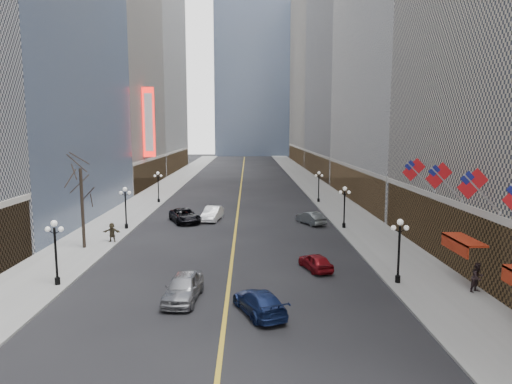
{
  "coord_description": "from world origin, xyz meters",
  "views": [
    {
      "loc": [
        1.35,
        -0.51,
        10.74
      ],
      "look_at": [
        1.76,
        22.67,
        7.57
      ],
      "focal_mm": 32.0,
      "sensor_mm": 36.0,
      "label": 1
    }
  ],
  "objects_px": {
    "car_sb_near": "(259,302)",
    "car_nb_mid": "(212,214)",
    "streetlamp_west_1": "(55,246)",
    "car_nb_near": "(183,287)",
    "streetlamp_east_1": "(399,244)",
    "car_sb_far": "(311,218)",
    "car_sb_mid": "(315,262)",
    "streetlamp_west_3": "(158,184)",
    "streetlamp_west_2": "(126,203)",
    "streetlamp_east_3": "(319,183)",
    "streetlamp_east_2": "(344,203)",
    "car_nb_far": "(185,216)"
  },
  "relations": [
    {
      "from": "car_nb_near",
      "to": "car_sb_mid",
      "type": "relative_size",
      "value": 1.29
    },
    {
      "from": "streetlamp_west_2",
      "to": "car_nb_far",
      "type": "relative_size",
      "value": 0.79
    },
    {
      "from": "streetlamp_west_3",
      "to": "car_sb_mid",
      "type": "bearing_deg",
      "value": -60.6
    },
    {
      "from": "car_nb_mid",
      "to": "car_sb_far",
      "type": "xyz_separation_m",
      "value": [
        11.41,
        -2.42,
        -0.1
      ]
    },
    {
      "from": "streetlamp_west_2",
      "to": "car_nb_far",
      "type": "distance_m",
      "value": 7.28
    },
    {
      "from": "streetlamp_west_3",
      "to": "streetlamp_west_1",
      "type": "bearing_deg",
      "value": -90.0
    },
    {
      "from": "streetlamp_east_1",
      "to": "streetlamp_west_2",
      "type": "bearing_deg",
      "value": 142.67
    },
    {
      "from": "streetlamp_west_2",
      "to": "streetlamp_west_1",
      "type": "bearing_deg",
      "value": -90.0
    },
    {
      "from": "streetlamp_east_1",
      "to": "car_sb_far",
      "type": "bearing_deg",
      "value": 99.06
    },
    {
      "from": "car_sb_mid",
      "to": "streetlamp_east_3",
      "type": "bearing_deg",
      "value": -116.0
    },
    {
      "from": "streetlamp_west_2",
      "to": "car_nb_far",
      "type": "xyz_separation_m",
      "value": [
        5.77,
        3.92,
        -2.1
      ]
    },
    {
      "from": "streetlamp_west_3",
      "to": "streetlamp_west_2",
      "type": "bearing_deg",
      "value": -90.0
    },
    {
      "from": "car_nb_far",
      "to": "car_sb_mid",
      "type": "distance_m",
      "value": 22.34
    },
    {
      "from": "car_sb_far",
      "to": "car_nb_far",
      "type": "bearing_deg",
      "value": -29.5
    },
    {
      "from": "streetlamp_west_2",
      "to": "streetlamp_west_3",
      "type": "xyz_separation_m",
      "value": [
        0.0,
        18.0,
        0.0
      ]
    },
    {
      "from": "car_sb_mid",
      "to": "streetlamp_west_3",
      "type": "bearing_deg",
      "value": -77.42
    },
    {
      "from": "streetlamp_east_3",
      "to": "streetlamp_east_1",
      "type": "bearing_deg",
      "value": -90.0
    },
    {
      "from": "car_nb_near",
      "to": "car_sb_mid",
      "type": "height_order",
      "value": "car_nb_near"
    },
    {
      "from": "car_sb_near",
      "to": "car_nb_mid",
      "type": "bearing_deg",
      "value": -101.49
    },
    {
      "from": "streetlamp_west_2",
      "to": "car_sb_mid",
      "type": "relative_size",
      "value": 1.17
    },
    {
      "from": "streetlamp_east_1",
      "to": "car_sb_far",
      "type": "relative_size",
      "value": 1.03
    },
    {
      "from": "car_nb_near",
      "to": "car_nb_mid",
      "type": "height_order",
      "value": "car_nb_near"
    },
    {
      "from": "streetlamp_west_1",
      "to": "car_sb_near",
      "type": "distance_m",
      "value": 14.81
    },
    {
      "from": "streetlamp_east_2",
      "to": "streetlamp_west_3",
      "type": "distance_m",
      "value": 29.68
    },
    {
      "from": "streetlamp_east_2",
      "to": "streetlamp_west_1",
      "type": "xyz_separation_m",
      "value": [
        -23.6,
        -18.0,
        0.0
      ]
    },
    {
      "from": "car_nb_far",
      "to": "car_nb_mid",
      "type": "bearing_deg",
      "value": -3.15
    },
    {
      "from": "streetlamp_west_1",
      "to": "car_nb_mid",
      "type": "distance_m",
      "value": 24.78
    },
    {
      "from": "streetlamp_west_2",
      "to": "streetlamp_west_3",
      "type": "bearing_deg",
      "value": 90.0
    },
    {
      "from": "streetlamp_west_3",
      "to": "car_sb_near",
      "type": "bearing_deg",
      "value": -71.36
    },
    {
      "from": "streetlamp_west_1",
      "to": "car_nb_near",
      "type": "xyz_separation_m",
      "value": [
        9.04,
        -2.68,
        -2.06
      ]
    },
    {
      "from": "streetlamp_east_1",
      "to": "car_sb_mid",
      "type": "relative_size",
      "value": 1.17
    },
    {
      "from": "streetlamp_west_1",
      "to": "car_sb_near",
      "type": "height_order",
      "value": "streetlamp_west_1"
    },
    {
      "from": "streetlamp_east_1",
      "to": "streetlamp_east_2",
      "type": "distance_m",
      "value": 18.0
    },
    {
      "from": "streetlamp_west_2",
      "to": "car_nb_near",
      "type": "distance_m",
      "value": 22.66
    },
    {
      "from": "streetlamp_east_1",
      "to": "streetlamp_west_1",
      "type": "relative_size",
      "value": 1.0
    },
    {
      "from": "streetlamp_west_2",
      "to": "car_sb_mid",
      "type": "distance_m",
      "value": 23.52
    },
    {
      "from": "streetlamp_east_3",
      "to": "streetlamp_west_3",
      "type": "relative_size",
      "value": 1.0
    },
    {
      "from": "streetlamp_east_3",
      "to": "car_nb_far",
      "type": "relative_size",
      "value": 0.79
    },
    {
      "from": "streetlamp_west_3",
      "to": "streetlamp_east_1",
      "type": "bearing_deg",
      "value": -56.75
    },
    {
      "from": "car_nb_mid",
      "to": "car_sb_far",
      "type": "bearing_deg",
      "value": -2.98
    },
    {
      "from": "streetlamp_west_2",
      "to": "streetlamp_west_3",
      "type": "height_order",
      "value": "same"
    },
    {
      "from": "streetlamp_west_1",
      "to": "car_nb_mid",
      "type": "xyz_separation_m",
      "value": [
        8.9,
        23.03,
        -2.08
      ]
    },
    {
      "from": "streetlamp_east_2",
      "to": "car_nb_near",
      "type": "distance_m",
      "value": 25.38
    },
    {
      "from": "streetlamp_east_2",
      "to": "car_nb_near",
      "type": "relative_size",
      "value": 0.91
    },
    {
      "from": "car_sb_near",
      "to": "car_sb_far",
      "type": "xyz_separation_m",
      "value": [
        6.51,
        25.52,
        0.02
      ]
    },
    {
      "from": "streetlamp_west_1",
      "to": "car_sb_mid",
      "type": "distance_m",
      "value": 18.8
    },
    {
      "from": "car_nb_near",
      "to": "car_sb_far",
      "type": "xyz_separation_m",
      "value": [
        11.27,
        23.3,
        -0.12
      ]
    },
    {
      "from": "streetlamp_west_3",
      "to": "car_sb_near",
      "type": "relative_size",
      "value": 0.93
    },
    {
      "from": "streetlamp_west_1",
      "to": "car_nb_far",
      "type": "relative_size",
      "value": 0.79
    },
    {
      "from": "car_nb_near",
      "to": "car_sb_far",
      "type": "relative_size",
      "value": 1.13
    }
  ]
}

